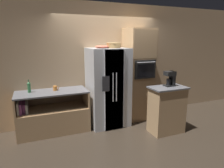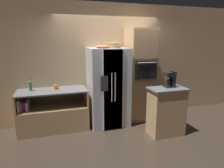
{
  "view_description": "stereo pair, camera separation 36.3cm",
  "coord_description": "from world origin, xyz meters",
  "px_view_note": "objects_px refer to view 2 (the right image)",
  "views": [
    {
      "loc": [
        -1.72,
        -4.09,
        1.97
      ],
      "look_at": [
        -0.06,
        -0.01,
        0.98
      ],
      "focal_mm": 32.0,
      "sensor_mm": 36.0,
      "label": 1
    },
    {
      "loc": [
        -1.38,
        -4.21,
        1.97
      ],
      "look_at": [
        -0.06,
        -0.01,
        0.98
      ],
      "focal_mm": 32.0,
      "sensor_mm": 36.0,
      "label": 2
    }
  ],
  "objects_px": {
    "refrigerator": "(108,87)",
    "mug": "(56,87)",
    "coffee_maker": "(171,79)",
    "bottle_tall": "(30,85)",
    "wicker_basket": "(114,45)",
    "wall_oven": "(140,75)",
    "fruit_bowl": "(102,47)"
  },
  "relations": [
    {
      "from": "refrigerator",
      "to": "coffee_maker",
      "type": "height_order",
      "value": "refrigerator"
    },
    {
      "from": "wall_oven",
      "to": "coffee_maker",
      "type": "height_order",
      "value": "wall_oven"
    },
    {
      "from": "mug",
      "to": "coffee_maker",
      "type": "height_order",
      "value": "coffee_maker"
    },
    {
      "from": "wicker_basket",
      "to": "bottle_tall",
      "type": "xyz_separation_m",
      "value": [
        -1.8,
        0.18,
        -0.83
      ]
    },
    {
      "from": "wall_oven",
      "to": "bottle_tall",
      "type": "distance_m",
      "value": 2.51
    },
    {
      "from": "coffee_maker",
      "to": "bottle_tall",
      "type": "bearing_deg",
      "value": 160.69
    },
    {
      "from": "wall_oven",
      "to": "fruit_bowl",
      "type": "relative_size",
      "value": 7.35
    },
    {
      "from": "mug",
      "to": "coffee_maker",
      "type": "xyz_separation_m",
      "value": [
        2.26,
        -0.94,
        0.23
      ]
    },
    {
      "from": "wicker_basket",
      "to": "bottle_tall",
      "type": "distance_m",
      "value": 1.99
    },
    {
      "from": "wall_oven",
      "to": "coffee_maker",
      "type": "distance_m",
      "value": 0.94
    },
    {
      "from": "fruit_bowl",
      "to": "bottle_tall",
      "type": "distance_m",
      "value": 1.74
    },
    {
      "from": "refrigerator",
      "to": "coffee_maker",
      "type": "bearing_deg",
      "value": -36.58
    },
    {
      "from": "refrigerator",
      "to": "mug",
      "type": "height_order",
      "value": "refrigerator"
    },
    {
      "from": "wall_oven",
      "to": "coffee_maker",
      "type": "relative_size",
      "value": 7.03
    },
    {
      "from": "mug",
      "to": "wicker_basket",
      "type": "bearing_deg",
      "value": -6.3
    },
    {
      "from": "bottle_tall",
      "to": "fruit_bowl",
      "type": "bearing_deg",
      "value": -5.97
    },
    {
      "from": "wall_oven",
      "to": "bottle_tall",
      "type": "bearing_deg",
      "value": 178.41
    },
    {
      "from": "refrigerator",
      "to": "wicker_basket",
      "type": "relative_size",
      "value": 5.57
    },
    {
      "from": "refrigerator",
      "to": "bottle_tall",
      "type": "relative_size",
      "value": 6.61
    },
    {
      "from": "wall_oven",
      "to": "wicker_basket",
      "type": "relative_size",
      "value": 6.95
    },
    {
      "from": "wall_oven",
      "to": "bottle_tall",
      "type": "relative_size",
      "value": 8.24
    },
    {
      "from": "bottle_tall",
      "to": "mug",
      "type": "relative_size",
      "value": 2.2
    },
    {
      "from": "fruit_bowl",
      "to": "mug",
      "type": "xyz_separation_m",
      "value": [
        -1.02,
        0.13,
        -0.86
      ]
    },
    {
      "from": "bottle_tall",
      "to": "wicker_basket",
      "type": "bearing_deg",
      "value": -5.59
    },
    {
      "from": "refrigerator",
      "to": "fruit_bowl",
      "type": "height_order",
      "value": "fruit_bowl"
    },
    {
      "from": "wall_oven",
      "to": "bottle_tall",
      "type": "xyz_separation_m",
      "value": [
        -2.51,
        0.07,
        -0.1
      ]
    },
    {
      "from": "refrigerator",
      "to": "bottle_tall",
      "type": "bearing_deg",
      "value": 174.67
    },
    {
      "from": "fruit_bowl",
      "to": "bottle_tall",
      "type": "bearing_deg",
      "value": 174.03
    },
    {
      "from": "fruit_bowl",
      "to": "wall_oven",
      "type": "bearing_deg",
      "value": 5.31
    },
    {
      "from": "wicker_basket",
      "to": "coffee_maker",
      "type": "distance_m",
      "value": 1.42
    },
    {
      "from": "fruit_bowl",
      "to": "coffee_maker",
      "type": "height_order",
      "value": "fruit_bowl"
    },
    {
      "from": "wicker_basket",
      "to": "mug",
      "type": "relative_size",
      "value": 2.6
    }
  ]
}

